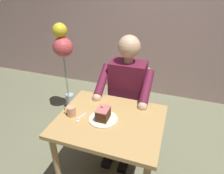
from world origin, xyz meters
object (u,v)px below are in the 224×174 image
chair (129,102)px  seated_person (125,96)px  cake_slice (103,114)px  balloon_display (63,51)px  dessert_spoon (80,119)px  dining_table (110,129)px  coffee_cup (71,111)px

chair → seated_person: bearing=90.0°
cake_slice → balloon_display: bearing=-45.5°
cake_slice → dessert_spoon: (0.19, 0.06, -0.06)m
cake_slice → dessert_spoon: 0.20m
dining_table → coffee_cup: coffee_cup is taller
dessert_spoon → balloon_display: 1.22m
coffee_cup → balloon_display: 1.14m
dining_table → balloon_display: bearing=-43.4°
dessert_spoon → seated_person: bearing=-113.1°
seated_person → coffee_cup: (0.32, 0.53, 0.10)m
dining_table → cake_slice: cake_slice is taller
chair → cake_slice: chair is taller
seated_person → dessert_spoon: seated_person is taller
chair → dining_table: bearing=90.0°
cake_slice → dessert_spoon: cake_slice is taller
balloon_display → coffee_cup: bearing=123.3°
chair → coffee_cup: chair is taller
seated_person → cake_slice: seated_person is taller
coffee_cup → chair: bearing=-115.0°
chair → dessert_spoon: (0.24, 0.72, 0.25)m
seated_person → cake_slice: 0.51m
coffee_cup → balloon_display: bearing=-56.7°
seated_person → chair: bearing=-90.0°
dining_table → chair: size_ratio=0.97×
coffee_cup → dining_table: bearing=-171.1°
seated_person → dessert_spoon: 0.61m
cake_slice → balloon_display: (0.90, -0.91, 0.12)m
balloon_display → dining_table: bearing=136.6°
coffee_cup → balloon_display: (0.62, -0.95, 0.13)m
dining_table → cake_slice: bearing=19.5°
dining_table → cake_slice: (0.05, 0.02, 0.17)m
dining_table → cake_slice: 0.17m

